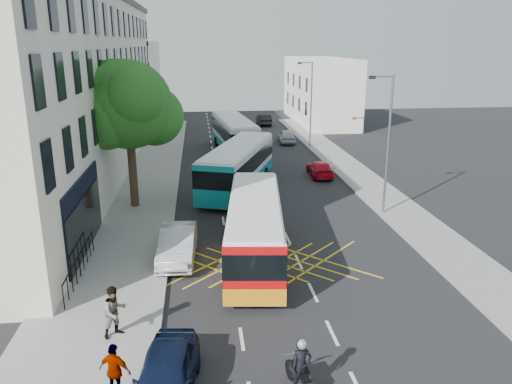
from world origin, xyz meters
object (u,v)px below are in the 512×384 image
object	(u,v)px
red_hatchback	(320,169)
pedestrian_far	(115,371)
parked_car_silver	(178,244)
lamp_far	(310,100)
bus_mid	(238,166)
lamp_near	(387,138)
distant_car_silver	(286,136)
bus_far	(234,134)
bus_near	(255,228)
street_tree	(128,106)
distant_car_grey	(236,125)
motorbike	(301,369)
distant_car_dark	(264,119)
pedestrian_near	(115,312)
parked_car_blue	(166,376)

from	to	relation	value
red_hatchback	pedestrian_far	distance (m)	26.57
parked_car_silver	pedestrian_far	size ratio (longest dim) A/B	2.78
lamp_far	bus_mid	xyz separation A→B (m)	(-8.02, -13.65, -2.97)
lamp_near	lamp_far	distance (m)	20.00
lamp_far	distant_car_silver	bearing A→B (deg)	122.81
bus_far	lamp_near	bearing A→B (deg)	-74.73
bus_near	red_hatchback	world-z (taller)	bus_near
street_tree	bus_near	world-z (taller)	street_tree
parked_car_silver	bus_mid	bearing A→B (deg)	74.71
distant_car_grey	street_tree	bearing A→B (deg)	-113.53
parked_car_silver	distant_car_silver	distance (m)	29.50
motorbike	street_tree	bearing A→B (deg)	98.37
pedestrian_far	distant_car_grey	bearing A→B (deg)	-76.04
street_tree	bus_near	size ratio (longest dim) A/B	0.84
lamp_near	lamp_far	xyz separation A→B (m)	(0.00, 20.00, 0.00)
lamp_far	red_hatchback	xyz separation A→B (m)	(-1.51, -10.80, -4.04)
lamp_far	distant_car_dark	bearing A→B (deg)	99.99
pedestrian_near	distant_car_silver	bearing A→B (deg)	35.38
lamp_near	street_tree	bearing A→B (deg)	168.60
parked_car_silver	red_hatchback	world-z (taller)	parked_car_silver
motorbike	parked_car_blue	xyz separation A→B (m)	(-3.85, 0.34, -0.15)
parked_car_silver	bus_far	bearing A→B (deg)	82.53
parked_car_blue	bus_near	bearing A→B (deg)	75.76
parked_car_silver	pedestrian_far	world-z (taller)	pedestrian_far
bus_far	pedestrian_far	bearing A→B (deg)	-105.84
bus_far	pedestrian_far	xyz separation A→B (m)	(-5.85, -33.58, -0.68)
street_tree	distant_car_silver	xyz separation A→B (m)	(12.96, 19.74, -5.61)
bus_near	motorbike	size ratio (longest dim) A/B	5.19
street_tree	bus_mid	size ratio (longest dim) A/B	0.78
distant_car_silver	distant_car_grey	bearing A→B (deg)	-57.46
bus_far	motorbike	size ratio (longest dim) A/B	5.63
distant_car_silver	pedestrian_far	distance (m)	39.08
red_hatchback	distant_car_grey	bearing A→B (deg)	-75.15
lamp_near	red_hatchback	world-z (taller)	lamp_near
parked_car_blue	street_tree	bearing A→B (deg)	106.34
red_hatchback	distant_car_grey	xyz separation A→B (m)	(-4.73, 21.66, 0.05)
distant_car_silver	red_hatchback	bearing A→B (deg)	94.61
bus_near	pedestrian_far	world-z (taller)	bus_near
lamp_near	parked_car_silver	world-z (taller)	lamp_near
bus_mid	pedestrian_near	bearing A→B (deg)	-87.70
pedestrian_far	parked_car_blue	bearing A→B (deg)	-158.15
bus_far	pedestrian_near	world-z (taller)	bus_far
bus_mid	distant_car_silver	distance (m)	17.54
parked_car_silver	distant_car_grey	distance (m)	36.31
bus_mid	pedestrian_near	distance (m)	18.75
pedestrian_far	red_hatchback	bearing A→B (deg)	-93.44
lamp_far	motorbike	world-z (taller)	lamp_far
bus_near	parked_car_silver	bearing A→B (deg)	-178.71
parked_car_silver	distant_car_silver	xyz separation A→B (m)	(10.05, 27.74, -0.08)
bus_far	motorbike	world-z (taller)	bus_far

